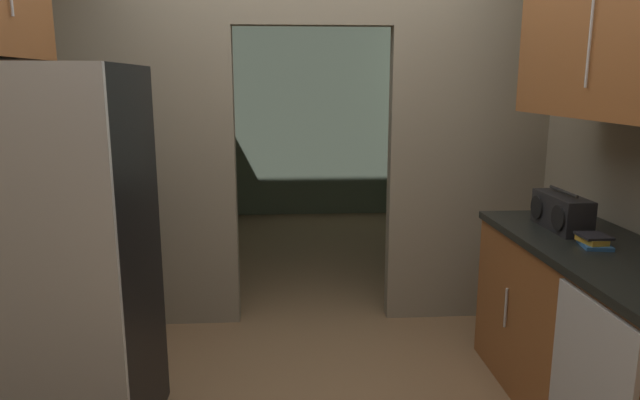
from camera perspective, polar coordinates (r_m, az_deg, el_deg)
name	(u,v)px	position (r m, az deg, el deg)	size (l,w,h in m)	color
kitchen_partition	(304,120)	(3.82, -1.62, 8.05)	(3.30, 0.12, 2.62)	gray
adjoining_room_shell	(297,116)	(6.02, -2.30, 8.50)	(3.30, 3.33, 2.62)	slate
refrigerator	(45,265)	(2.80, -25.99, -5.88)	(0.86, 0.78, 1.73)	black
lower_cabinet_run	(598,340)	(3.09, 26.22, -12.57)	(0.63, 1.67, 0.90)	brown
upper_cabinet_counterside	(631,39)	(2.85, 28.84, 14.06)	(0.36, 1.51, 0.69)	brown
boombox	(561,212)	(3.24, 23.13, -1.11)	(0.16, 0.41, 0.21)	black
book_stack	(594,241)	(2.97, 25.86, -3.74)	(0.15, 0.18, 0.06)	#2D609E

